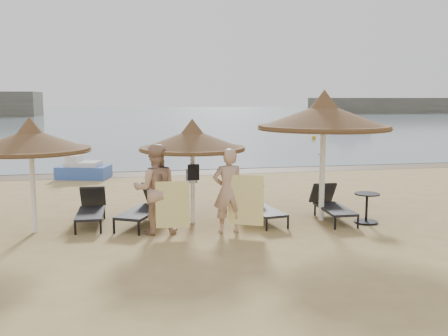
# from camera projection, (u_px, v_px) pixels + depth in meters

# --- Properties ---
(ground) EXTENTS (160.00, 160.00, 0.00)m
(ground) POSITION_uv_depth(u_px,v_px,m) (180.00, 236.00, 11.05)
(ground) COLOR tan
(ground) RESTS_ON ground
(sea) EXTENTS (200.00, 140.00, 0.03)m
(sea) POSITION_uv_depth(u_px,v_px,m) (130.00, 115.00, 88.69)
(sea) COLOR slate
(sea) RESTS_ON ground
(wet_sand_strip) EXTENTS (200.00, 1.60, 0.01)m
(wet_sand_strip) POSITION_uv_depth(u_px,v_px,m) (154.00, 173.00, 20.17)
(wet_sand_strip) COLOR brown
(wet_sand_strip) RESTS_ON ground
(palapa_left) EXTENTS (2.65, 2.65, 2.63)m
(palapa_left) POSITION_uv_depth(u_px,v_px,m) (31.00, 141.00, 11.09)
(palapa_left) COLOR white
(palapa_left) RESTS_ON ground
(palapa_center) EXTENTS (2.57, 2.57, 2.55)m
(palapa_center) POSITION_uv_depth(u_px,v_px,m) (192.00, 140.00, 11.97)
(palapa_center) COLOR white
(palapa_center) RESTS_ON ground
(palapa_right) EXTENTS (3.27, 3.27, 3.24)m
(palapa_right) POSITION_uv_depth(u_px,v_px,m) (324.00, 117.00, 12.17)
(palapa_right) COLOR white
(palapa_right) RESTS_ON ground
(lounger_far_left) EXTENTS (0.65, 1.87, 0.83)m
(lounger_far_left) POSITION_uv_depth(u_px,v_px,m) (91.00, 208.00, 12.14)
(lounger_far_left) COLOR black
(lounger_far_left) RESTS_ON ground
(lounger_near_left) EXTENTS (1.50, 2.10, 0.91)m
(lounger_near_left) POSITION_uv_depth(u_px,v_px,m) (146.00, 207.00, 12.18)
(lounger_near_left) COLOR black
(lounger_near_left) RESTS_ON ground
(lounger_near_right) EXTENTS (0.88, 1.90, 0.82)m
(lounger_near_right) POSITION_uv_depth(u_px,v_px,m) (260.00, 206.00, 12.44)
(lounger_near_right) COLOR black
(lounger_near_right) RESTS_ON ground
(lounger_far_right) EXTENTS (0.71, 1.90, 0.84)m
(lounger_far_right) POSITION_uv_depth(u_px,v_px,m) (331.00, 204.00, 12.59)
(lounger_far_right) COLOR black
(lounger_far_right) RESTS_ON ground
(side_table) EXTENTS (0.61, 0.61, 0.74)m
(side_table) POSITION_uv_depth(u_px,v_px,m) (367.00, 209.00, 12.20)
(side_table) COLOR black
(side_table) RESTS_ON ground
(person_left) EXTENTS (1.10, 0.74, 2.36)m
(person_left) POSITION_uv_depth(u_px,v_px,m) (155.00, 182.00, 11.14)
(person_left) COLOR tan
(person_left) RESTS_ON ground
(person_right) EXTENTS (1.03, 0.67, 2.23)m
(person_right) POSITION_uv_depth(u_px,v_px,m) (228.00, 184.00, 11.23)
(person_right) COLOR tan
(person_right) RESTS_ON ground
(towel_left) EXTENTS (0.74, 0.08, 1.04)m
(towel_left) POSITION_uv_depth(u_px,v_px,m) (173.00, 205.00, 10.94)
(towel_left) COLOR yellow
(towel_left) RESTS_ON ground
(towel_right) EXTENTS (0.73, 0.39, 1.13)m
(towel_right) POSITION_uv_depth(u_px,v_px,m) (246.00, 200.00, 11.10)
(towel_right) COLOR yellow
(towel_right) RESTS_ON ground
(bag_patterned) EXTENTS (0.28, 0.11, 0.34)m
(bag_patterned) POSITION_uv_depth(u_px,v_px,m) (192.00, 176.00, 12.27)
(bag_patterned) COLOR white
(bag_patterned) RESTS_ON ground
(bag_dark) EXTENTS (0.27, 0.11, 0.38)m
(bag_dark) POSITION_uv_depth(u_px,v_px,m) (194.00, 172.00, 11.92)
(bag_dark) COLOR black
(bag_dark) RESTS_ON ground
(pedal_boat) EXTENTS (2.13, 1.60, 0.88)m
(pedal_boat) POSITION_uv_depth(u_px,v_px,m) (83.00, 170.00, 18.96)
(pedal_boat) COLOR #375CB8
(pedal_boat) RESTS_ON ground
(buoy_left) EXTENTS (0.32, 0.32, 0.32)m
(buoy_left) POSITION_uv_depth(u_px,v_px,m) (44.00, 140.00, 34.24)
(buoy_left) COLOR #E2A110
(buoy_left) RESTS_ON ground
(buoy_right) EXTENTS (0.31, 0.31, 0.31)m
(buoy_right) POSITION_uv_depth(u_px,v_px,m) (314.00, 137.00, 36.48)
(buoy_right) COLOR #E2A110
(buoy_right) RESTS_ON ground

